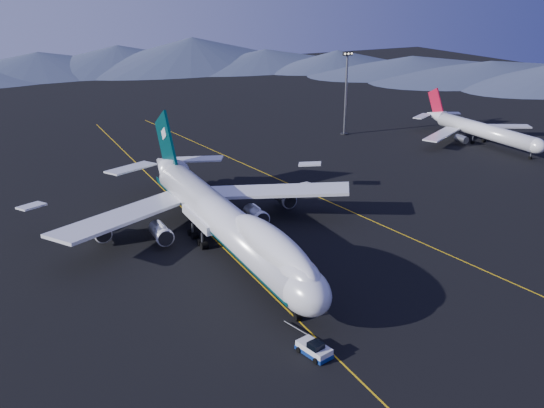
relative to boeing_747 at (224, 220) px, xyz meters
name	(u,v)px	position (x,y,z in m)	size (l,w,h in m)	color
ground	(225,250)	(0.00, -0.03, -5.81)	(500.00, 500.00, 0.00)	black
taxiway_line_main	(225,250)	(0.00, -0.03, -5.80)	(0.25, 220.00, 0.01)	gold
taxiway_line_side	(337,205)	(30.00, 9.97, -5.80)	(0.25, 200.00, 0.01)	gold
boeing_747	(224,220)	(0.00, 0.00, 0.00)	(59.62, 72.43, 19.37)	silver
pushback_tug	(314,350)	(-2.17, -34.73, -5.14)	(3.64, 5.32, 2.13)	silver
second_jet	(481,130)	(94.94, 34.69, -1.83)	(40.96, 46.28, 13.17)	silver
service_van	(309,186)	(30.00, 21.99, -5.13)	(2.27, 4.93, 1.37)	white
floodlight_mast	(346,93)	(65.66, 61.68, 6.87)	(3.09, 2.32, 25.03)	black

